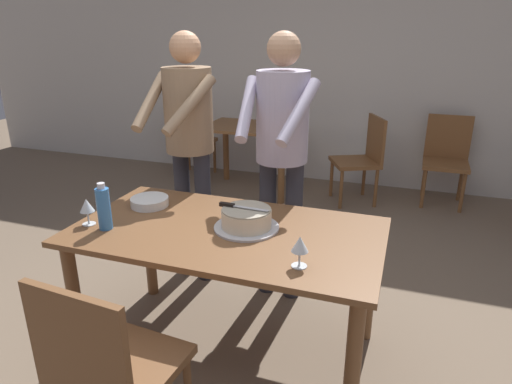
# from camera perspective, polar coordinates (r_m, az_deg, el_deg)

# --- Properties ---
(ground_plane) EXTENTS (14.00, 14.00, 0.00)m
(ground_plane) POSITION_cam_1_polar(r_m,az_deg,el_deg) (2.73, -3.37, -19.19)
(ground_plane) COLOR #7A6651
(back_wall) EXTENTS (10.00, 0.12, 2.70)m
(back_wall) POSITION_cam_1_polar(r_m,az_deg,el_deg) (5.29, 10.43, 15.68)
(back_wall) COLOR silver
(back_wall) RESTS_ON ground_plane
(main_dining_table) EXTENTS (1.60, 0.87, 0.75)m
(main_dining_table) POSITION_cam_1_polar(r_m,az_deg,el_deg) (2.38, -3.69, -7.16)
(main_dining_table) COLOR brown
(main_dining_table) RESTS_ON ground_plane
(cake_on_platter) EXTENTS (0.34, 0.34, 0.11)m
(cake_on_platter) POSITION_cam_1_polar(r_m,az_deg,el_deg) (2.31, -1.22, -3.50)
(cake_on_platter) COLOR silver
(cake_on_platter) RESTS_ON main_dining_table
(cake_knife) EXTENTS (0.27, 0.03, 0.02)m
(cake_knife) POSITION_cam_1_polar(r_m,az_deg,el_deg) (2.32, -2.87, -1.77)
(cake_knife) COLOR silver
(cake_knife) RESTS_ON cake_on_platter
(plate_stack) EXTENTS (0.22, 0.22, 0.05)m
(plate_stack) POSITION_cam_1_polar(r_m,az_deg,el_deg) (2.69, -13.41, -1.21)
(plate_stack) COLOR white
(plate_stack) RESTS_ON main_dining_table
(wine_glass_near) EXTENTS (0.08, 0.08, 0.14)m
(wine_glass_near) POSITION_cam_1_polar(r_m,az_deg,el_deg) (2.50, -20.79, -1.72)
(wine_glass_near) COLOR silver
(wine_glass_near) RESTS_ON main_dining_table
(wine_glass_far) EXTENTS (0.08, 0.08, 0.14)m
(wine_glass_far) POSITION_cam_1_polar(r_m,az_deg,el_deg) (1.94, 5.62, -6.77)
(wine_glass_far) COLOR silver
(wine_glass_far) RESTS_ON main_dining_table
(water_bottle) EXTENTS (0.07, 0.07, 0.25)m
(water_bottle) POSITION_cam_1_polar(r_m,az_deg,el_deg) (2.42, -18.85, -1.95)
(water_bottle) COLOR #387AC6
(water_bottle) RESTS_ON main_dining_table
(person_cutting_cake) EXTENTS (0.47, 0.56, 1.72)m
(person_cutting_cake) POSITION_cam_1_polar(r_m,az_deg,el_deg) (2.77, 3.27, 6.44)
(person_cutting_cake) COLOR #2D2D38
(person_cutting_cake) RESTS_ON ground_plane
(person_standing_beside) EXTENTS (0.46, 0.57, 1.72)m
(person_standing_beside) POSITION_cam_1_polar(r_m,az_deg,el_deg) (3.03, -8.59, 7.45)
(person_standing_beside) COLOR #2D2D38
(person_standing_beside) RESTS_ON ground_plane
(chair_near_side) EXTENTS (0.47, 0.47, 0.90)m
(chair_near_side) POSITION_cam_1_polar(r_m,az_deg,el_deg) (1.95, -18.27, -20.41)
(chair_near_side) COLOR brown
(chair_near_side) RESTS_ON ground_plane
(background_table) EXTENTS (1.00, 0.70, 0.74)m
(background_table) POSITION_cam_1_polar(r_m,az_deg,el_deg) (4.93, -0.58, 6.60)
(background_table) COLOR brown
(background_table) RESTS_ON ground_plane
(background_chair_0) EXTENTS (0.59, 0.59, 0.90)m
(background_chair_0) POSITION_cam_1_polar(r_m,az_deg,el_deg) (4.74, 13.41, 4.44)
(background_chair_0) COLOR brown
(background_chair_0) RESTS_ON ground_plane
(background_chair_2) EXTENTS (0.45, 0.45, 0.90)m
(background_chair_2) POSITION_cam_1_polar(r_m,az_deg,el_deg) (5.01, 23.09, 4.17)
(background_chair_2) COLOR brown
(background_chair_2) RESTS_ON ground_plane
(background_chair_3) EXTENTS (0.44, 0.44, 0.90)m
(background_chair_3) POSITION_cam_1_polar(r_m,az_deg,el_deg) (5.58, -8.62, 7.06)
(background_chair_3) COLOR brown
(background_chair_3) RESTS_ON ground_plane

